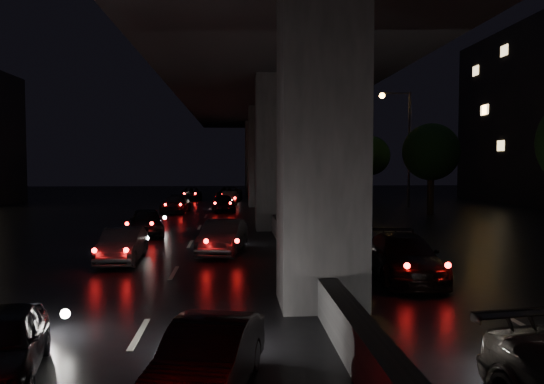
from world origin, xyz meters
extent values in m
plane|color=black|center=(0.00, 0.00, 0.00)|extent=(120.00, 120.00, 0.00)
cube|color=#303032|center=(0.00, -10.00, 4.00)|extent=(2.00, 2.00, 8.00)
cube|color=#303032|center=(0.00, 5.00, 4.00)|extent=(2.00, 2.00, 8.00)
cube|color=#303032|center=(0.00, 20.00, 4.00)|extent=(2.00, 2.00, 8.00)
cube|color=#303032|center=(0.00, 35.00, 4.00)|extent=(2.00, 2.00, 8.00)
cube|color=black|center=(0.00, 5.00, 8.75)|extent=(12.00, 80.00, 1.50)
cube|color=#303032|center=(-5.80, 5.00, 10.00)|extent=(0.40, 80.00, 1.00)
cube|color=#303032|center=(5.80, 5.00, 10.00)|extent=(0.40, 80.00, 1.00)
cube|color=#303032|center=(0.00, 5.00, 0.42)|extent=(0.45, 70.00, 0.85)
cylinder|color=black|center=(11.00, 12.00, 1.40)|extent=(0.44, 0.44, 2.80)
sphere|color=black|center=(11.00, 12.00, 4.22)|extent=(3.80, 3.80, 3.80)
cylinder|color=black|center=(11.00, 28.00, 1.40)|extent=(0.44, 0.44, 2.80)
sphere|color=black|center=(11.00, 28.00, 4.22)|extent=(3.80, 3.80, 3.80)
cylinder|color=#2D2D33|center=(11.50, 18.00, 4.50)|extent=(0.18, 0.18, 9.00)
cube|color=#2D2D33|center=(10.40, 18.00, 8.90)|extent=(2.40, 0.10, 0.10)
sphere|color=#F99D31|center=(9.30, 18.00, 8.70)|extent=(0.44, 0.44, 0.44)
imported|color=black|center=(-2.48, -14.89, 0.54)|extent=(1.85, 3.46, 1.08)
imported|color=black|center=(2.91, -7.36, 0.65)|extent=(2.22, 4.65, 1.31)
imported|color=black|center=(-6.00, -4.04, 0.59)|extent=(1.32, 3.61, 1.18)
imported|color=#232326|center=(-2.54, -2.51, 0.64)|extent=(1.97, 4.04, 1.27)
imported|color=black|center=(-6.32, 3.00, 0.65)|extent=(2.23, 4.03, 1.30)
imported|color=black|center=(-6.23, 14.69, 0.60)|extent=(1.99, 4.26, 1.20)
imported|color=black|center=(-2.93, 15.32, 0.63)|extent=(1.92, 3.84, 1.25)
imported|color=#413E38|center=(-2.58, 21.86, 0.56)|extent=(1.35, 3.46, 1.12)
imported|color=black|center=(-2.65, 26.05, 0.65)|extent=(2.56, 4.88, 1.31)
imported|color=black|center=(-6.24, 27.97, 0.59)|extent=(2.29, 4.39, 1.18)
imported|color=slate|center=(2.99, 27.03, 0.60)|extent=(1.90, 3.70, 1.21)
camera|label=1|loc=(-2.06, -22.63, 3.42)|focal=35.00mm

